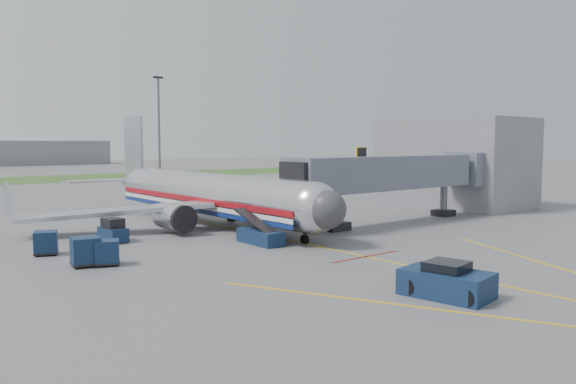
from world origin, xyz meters
TOP-DOWN VIEW (x-y plane):
  - ground at (0.00, 0.00)m, footprint 400.00×400.00m
  - grass_strip at (0.00, 90.00)m, footprint 300.00×25.00m
  - apron_markings at (0.00, -7.40)m, footprint 21.52×50.00m
  - airliner at (0.00, 15.25)m, footprint 32.10×35.67m
  - jet_bridge at (12.86, 5.00)m, footprint 25.30×4.00m
  - terminal at (30.00, 10.00)m, footprint 10.00×16.00m
  - light_mast_right at (25.00, 75.00)m, footprint 2.00×0.44m
  - pushback_tug at (-4.00, -12.82)m, footprint 3.10×4.39m
  - baggage_tug at (-10.40, 11.56)m, footprint 1.48×2.59m
  - baggage_cart_a at (-13.80, 4.04)m, footprint 1.84×1.84m
  - baggage_cart_b at (-14.88, 4.63)m, footprint 1.86×1.86m
  - baggage_cart_c at (-15.69, 9.61)m, footprint 1.84×1.84m
  - belt_loader at (-2.50, 4.05)m, footprint 1.69×4.85m
  - ground_power_cart at (5.41, 7.04)m, footprint 1.79×1.44m
  - ramp_worker at (-3.34, 14.88)m, footprint 0.84×0.81m

SIDE VIEW (x-z plane):
  - ground at x=0.00m, z-range 0.00..0.00m
  - apron_markings at x=0.00m, z-range 0.00..0.01m
  - grass_strip at x=0.00m, z-range 0.00..0.01m
  - belt_loader at x=-2.50m, z-range -0.59..1.76m
  - ground_power_cart at x=5.41m, z-range -0.01..1.24m
  - pushback_tug at x=-4.00m, z-range -0.14..1.54m
  - baggage_cart_a at x=-13.80m, z-range 0.01..1.52m
  - baggage_tug at x=-10.40m, z-range -0.10..1.65m
  - baggage_cart_c at x=-15.69m, z-range 0.01..1.56m
  - baggage_cart_b at x=-14.88m, z-range 0.02..1.74m
  - ramp_worker at x=-3.34m, z-range 0.00..1.94m
  - airliner at x=0.00m, z-range -2.48..7.77m
  - jet_bridge at x=12.86m, z-range 1.02..7.92m
  - terminal at x=30.00m, z-range 0.00..10.00m
  - light_mast_right at x=25.00m, z-range 0.58..20.98m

